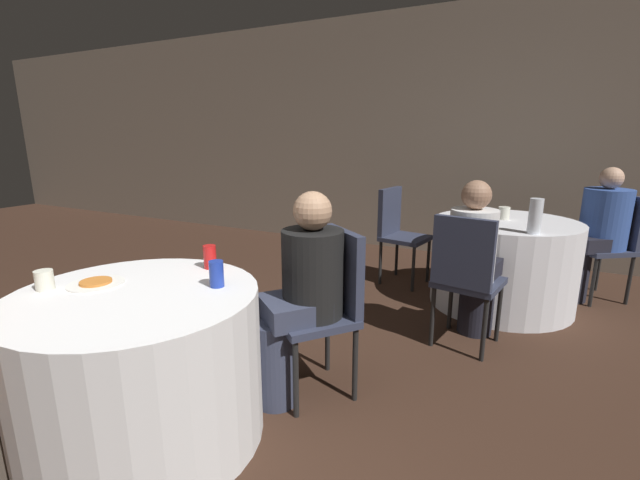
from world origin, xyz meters
The scene contains 17 objects.
ground_plane centered at (0.00, 0.00, 0.00)m, with size 16.00×16.00×0.00m, color #382319.
wall_back centered at (0.00, 4.09, 1.40)m, with size 16.00×0.06×2.80m.
table_near centered at (-0.17, 0.10, 0.36)m, with size 1.09×1.09×0.72m.
table_far centered at (1.17, 2.64, 0.36)m, with size 1.14×1.14×0.72m.
chair_near_northeast centered at (0.42, 0.85, 0.55)m, with size 0.56×0.56×0.91m.
chair_far_south centered at (1.01, 1.67, 0.55)m, with size 0.46×0.46×0.91m.
chair_far_west centered at (0.20, 2.80, 0.55)m, with size 0.46×0.46×0.91m.
chair_far_northeast centered at (1.98, 3.21, 0.55)m, with size 0.56×0.56×0.91m.
person_white_shirt centered at (1.04, 1.84, 0.56)m, with size 0.34×0.49×1.13m.
person_black_shirt centered at (0.32, 0.72, 0.57)m, with size 0.45×0.47×1.13m.
person_blue_shirt centered at (1.85, 3.12, 0.60)m, with size 0.51×0.49×1.15m.
pizza_plate_near centered at (-0.42, 0.10, 0.73)m, with size 0.25×0.25×0.02m.
soda_can_red centered at (-0.12, 0.54, 0.78)m, with size 0.07×0.07×0.12m.
soda_can_blue centered at (0.10, 0.33, 0.78)m, with size 0.07×0.07×0.12m.
cup_near centered at (-0.56, -0.05, 0.77)m, with size 0.08×0.08×0.09m.
bottle_far centered at (1.37, 2.21, 0.85)m, with size 0.09×0.09×0.25m.
cup_far centered at (1.14, 2.68, 0.78)m, with size 0.09×0.09×0.10m.
Camera 1 is at (1.38, -1.11, 1.40)m, focal length 24.00 mm.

